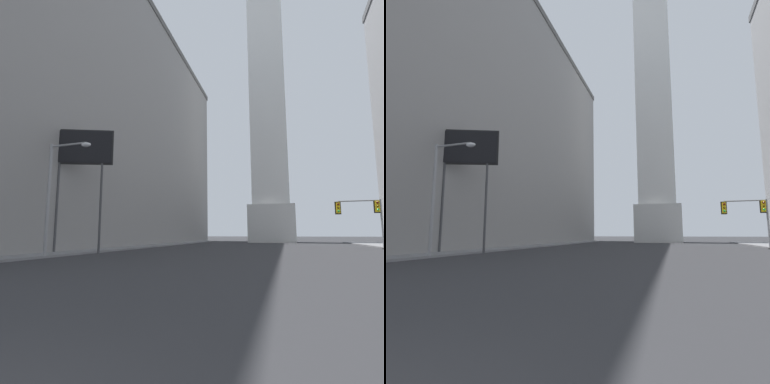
# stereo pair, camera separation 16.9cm
# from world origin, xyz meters

# --- Properties ---
(sidewalk_left) EXTENTS (5.00, 71.78, 0.15)m
(sidewalk_left) POSITION_xyz_m (-14.11, 21.53, 0.07)
(sidewalk_left) COLOR slate
(sidewalk_left) RESTS_ON ground_plane
(building_left) EXTENTS (28.72, 60.41, 33.42)m
(building_left) POSITION_xyz_m (-28.32, 33.64, 16.72)
(building_left) COLOR gray
(building_left) RESTS_ON ground_plane
(obelisk) EXTENTS (7.91, 7.91, 71.62)m
(obelisk) POSITION_xyz_m (0.00, 55.31, 34.22)
(obelisk) COLOR silver
(obelisk) RESTS_ON ground_plane
(traffic_light_mid_right) EXTENTS (4.32, 0.50, 4.89)m
(traffic_light_mid_right) POSITION_xyz_m (9.95, 33.02, 3.70)
(traffic_light_mid_right) COLOR slate
(traffic_light_mid_right) RESTS_ON ground_plane
(street_lamp) EXTENTS (3.02, 0.36, 7.17)m
(street_lamp) POSITION_xyz_m (-11.25, 14.39, 4.49)
(street_lamp) COLOR gray
(street_lamp) RESTS_ON ground_plane
(billboard_sign) EXTENTS (4.52, 1.97, 9.56)m
(billboard_sign) POSITION_xyz_m (-12.57, 18.33, 7.74)
(billboard_sign) COLOR #3F3F42
(billboard_sign) RESTS_ON ground_plane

